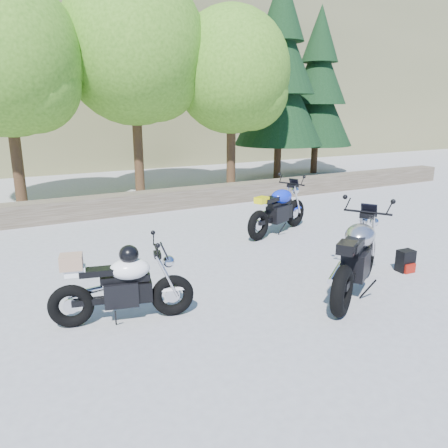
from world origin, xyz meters
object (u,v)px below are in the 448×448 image
Objects in this scene: white_bike at (121,285)px; silver_bike at (357,258)px; backpack at (406,261)px; blue_bike at (278,210)px.

silver_bike is at bearing 0.07° from white_bike.
silver_bike reaches higher than backpack.
silver_bike is 5.39× the size of backpack.
white_bike is at bearing 133.36° from silver_bike.
blue_bike is at bearing 41.73° from silver_bike.
silver_bike is at bearing -164.85° from backpack.
silver_bike is 1.01× the size of blue_bike.
white_bike reaches higher than backpack.
silver_bike reaches higher than blue_bike.
blue_bike is 5.36× the size of backpack.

